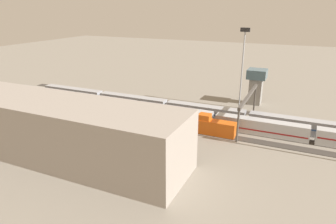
{
  "coord_description": "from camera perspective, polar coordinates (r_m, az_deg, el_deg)",
  "views": [
    {
      "loc": [
        -29.33,
        79.09,
        30.86
      ],
      "look_at": [
        4.08,
        5.6,
        2.5
      ],
      "focal_mm": 32.17,
      "sensor_mm": 36.0,
      "label": 1
    }
  ],
  "objects": [
    {
      "name": "signal_gantry",
      "position": [
        83.4,
        14.99,
        2.36
      ],
      "size": [
        0.7,
        25.0,
        8.8
      ],
      "color": "#4C4742",
      "rests_on": "ground_plane"
    },
    {
      "name": "control_tower",
      "position": [
        103.34,
        16.37,
        5.16
      ],
      "size": [
        6.0,
        6.0,
        11.68
      ],
      "color": "gray",
      "rests_on": "ground_plane"
    },
    {
      "name": "track_bed_0",
      "position": [
        98.72,
        5.91,
        1.07
      ],
      "size": [
        140.0,
        2.8,
        0.12
      ],
      "primitive_type": "cube",
      "color": "#3D3833",
      "rests_on": "ground_plane"
    },
    {
      "name": "train_on_track_2",
      "position": [
        88.2,
        5.68,
        0.2
      ],
      "size": [
        114.8,
        3.06,
        4.4
      ],
      "color": "maroon",
      "rests_on": "ground_plane"
    },
    {
      "name": "track_bed_4",
      "position": [
        81.13,
        1.34,
        -2.96
      ],
      "size": [
        140.0,
        2.8,
        0.12
      ],
      "primitive_type": "cube",
      "color": "#3D3833",
      "rests_on": "ground_plane"
    },
    {
      "name": "ground_plane",
      "position": [
        89.82,
        3.85,
        -0.78
      ],
      "size": [
        400.0,
        400.0,
        0.0
      ],
      "primitive_type": "plane",
      "color": "gray"
    },
    {
      "name": "track_bed_1",
      "position": [
        94.23,
        4.93,
        0.21
      ],
      "size": [
        140.0,
        2.8,
        0.12
      ],
      "primitive_type": "cube",
      "color": "#4C443D",
      "rests_on": "ground_plane"
    },
    {
      "name": "train_on_track_3",
      "position": [
        85.74,
        0.98,
        -0.31
      ],
      "size": [
        119.8,
        3.06,
        3.8
      ],
      "color": "#B7BABF",
      "rests_on": "ground_plane"
    },
    {
      "name": "track_bed_3",
      "position": [
        85.43,
        2.66,
        -1.8
      ],
      "size": [
        140.0,
        2.8,
        0.12
      ],
      "primitive_type": "cube",
      "color": "#4C443D",
      "rests_on": "ground_plane"
    },
    {
      "name": "light_mast_0",
      "position": [
        95.7,
        14.03,
        9.93
      ],
      "size": [
        2.8,
        0.7,
        25.0
      ],
      "color": "#9EA0A5",
      "rests_on": "ground_plane"
    },
    {
      "name": "track_bed_2",
      "position": [
        89.8,
        3.85,
        -0.75
      ],
      "size": [
        140.0,
        2.8,
        0.12
      ],
      "primitive_type": "cube",
      "color": "#3D3833",
      "rests_on": "ground_plane"
    },
    {
      "name": "train_on_track_4",
      "position": [
        77.05,
        8.83,
        -2.75
      ],
      "size": [
        10.0,
        3.0,
        5.0
      ],
      "color": "#D85914",
      "rests_on": "ground_plane"
    },
    {
      "name": "maintenance_shed",
      "position": [
        68.96,
        -20.68,
        -2.91
      ],
      "size": [
        59.49,
        14.94,
        12.39
      ],
      "primitive_type": "cube",
      "color": "#9E9389",
      "rests_on": "ground_plane"
    }
  ]
}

